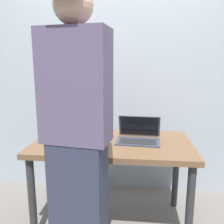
% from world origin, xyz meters
% --- Properties ---
extents(ground_plane, '(8.00, 8.00, 0.00)m').
position_xyz_m(ground_plane, '(0.00, 0.00, 0.00)').
color(ground_plane, slate).
rests_on(ground_plane, ground).
extents(desk, '(1.30, 0.73, 0.75)m').
position_xyz_m(desk, '(0.00, 0.00, 0.66)').
color(desk, brown).
rests_on(desk, ground).
extents(laptop, '(0.38, 0.31, 0.20)m').
position_xyz_m(laptop, '(0.22, 0.04, 0.80)').
color(laptop, '#383D4C').
rests_on(laptop, desk).
extents(beer_bottle_green, '(0.06, 0.06, 0.27)m').
position_xyz_m(beer_bottle_green, '(-0.29, 0.12, 0.86)').
color(beer_bottle_green, '#472B14').
rests_on(beer_bottle_green, desk).
extents(beer_bottle_dark, '(0.07, 0.07, 0.31)m').
position_xyz_m(beer_bottle_dark, '(-0.21, 0.07, 0.87)').
color(beer_bottle_dark, '#1E5123').
rests_on(beer_bottle_dark, desk).
extents(beer_bottle_brown, '(0.06, 0.06, 0.32)m').
position_xyz_m(beer_bottle_brown, '(-0.37, 0.10, 0.87)').
color(beer_bottle_brown, brown).
rests_on(beer_bottle_brown, desk).
extents(person_figure, '(0.42, 0.33, 1.83)m').
position_xyz_m(person_figure, '(-0.15, -0.56, 0.96)').
color(person_figure, '#2D3347').
rests_on(person_figure, ground).
extents(coffee_mug, '(0.11, 0.07, 0.11)m').
position_xyz_m(coffee_mug, '(-0.48, 0.25, 0.81)').
color(coffee_mug, '#BF4C33').
rests_on(coffee_mug, desk).
extents(back_wall, '(6.00, 0.10, 2.60)m').
position_xyz_m(back_wall, '(0.00, 0.67, 1.30)').
color(back_wall, '#99A3AD').
rests_on(back_wall, ground).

